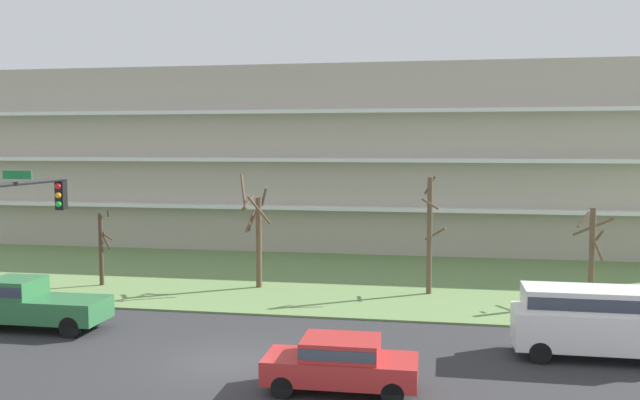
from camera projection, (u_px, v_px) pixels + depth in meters
ground at (227, 362)px, 22.29m from camera, size 160.00×160.00×0.00m
grass_lawn_strip at (309, 278)px, 36.02m from camera, size 80.00×16.00×0.08m
apartment_building at (345, 158)px, 48.47m from camera, size 53.44×11.35×12.24m
tree_far_left at (102, 248)px, 33.92m from camera, size 0.65×0.97×3.90m
tree_left at (257, 233)px, 33.35m from camera, size 1.79×1.77×5.64m
tree_center at (430, 234)px, 31.92m from camera, size 1.18×1.25×5.63m
tree_right at (592, 252)px, 30.09m from camera, size 1.74×1.58×4.33m
sedan_red_near_left at (341, 362)px, 19.54m from camera, size 4.42×1.86×1.57m
pickup_green_center_left at (31, 303)px, 26.18m from camera, size 5.40×2.00×1.95m
van_white_center_right at (594, 317)px, 22.54m from camera, size 5.21×2.02×2.36m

